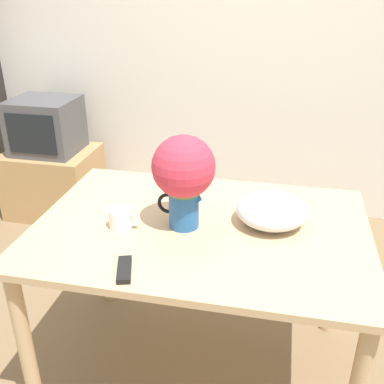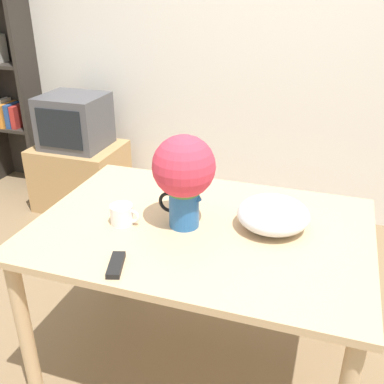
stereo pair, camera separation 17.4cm
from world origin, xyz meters
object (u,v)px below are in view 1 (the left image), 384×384
(white_bowl, at_px, (272,210))
(tv_set, at_px, (46,126))
(flower_vase, at_px, (184,174))
(coffee_mug, at_px, (121,218))

(white_bowl, xyz_separation_m, tv_set, (-1.70, 1.28, -0.15))
(white_bowl, bearing_deg, flower_vase, -165.36)
(white_bowl, distance_m, tv_set, 2.13)
(coffee_mug, xyz_separation_m, tv_set, (-1.12, 1.43, -0.13))
(flower_vase, xyz_separation_m, tv_set, (-1.36, 1.36, -0.31))
(coffee_mug, relative_size, tv_set, 0.27)
(coffee_mug, height_order, white_bowl, white_bowl)
(coffee_mug, xyz_separation_m, white_bowl, (0.58, 0.16, 0.02))
(tv_set, bearing_deg, coffee_mug, -51.95)
(flower_vase, bearing_deg, white_bowl, 14.64)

